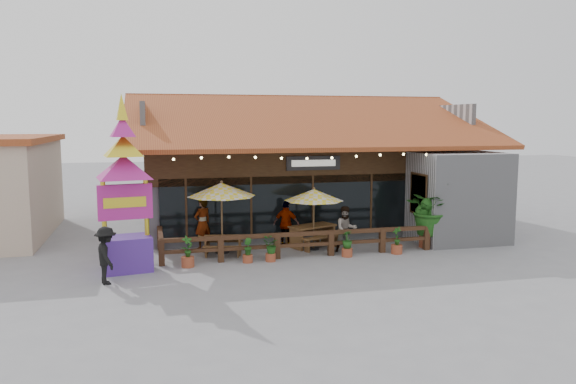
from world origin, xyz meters
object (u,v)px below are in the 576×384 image
object	(u,v)px
pedestrian	(106,255)
picnic_table_left	(223,242)
thai_sign_tower	(124,172)
picnic_table_right	(312,232)
umbrella_left	(221,190)
tropical_plant	(429,210)
umbrella_right	(314,195)

from	to	relation	value
pedestrian	picnic_table_left	bearing A→B (deg)	-69.02
thai_sign_tower	pedestrian	bearing A→B (deg)	-111.51
picnic_table_left	picnic_table_right	size ratio (longest dim) A/B	0.73
thai_sign_tower	pedestrian	size ratio (longest dim) A/B	3.54
umbrella_left	thai_sign_tower	world-z (taller)	thai_sign_tower
thai_sign_tower	tropical_plant	xyz separation A→B (m)	(11.18, 0.80, -1.81)
pedestrian	umbrella_right	bearing A→B (deg)	-84.44
umbrella_right	pedestrian	world-z (taller)	umbrella_right
picnic_table_right	pedestrian	size ratio (longest dim) A/B	1.27
umbrella_left	umbrella_right	xyz separation A→B (m)	(3.44, -0.30, -0.27)
umbrella_left	tropical_plant	size ratio (longest dim) A/B	1.07
umbrella_left	pedestrian	size ratio (longest dim) A/B	1.55
umbrella_right	tropical_plant	world-z (taller)	tropical_plant
picnic_table_left	thai_sign_tower	size ratio (longest dim) A/B	0.26
picnic_table_left	picnic_table_right	bearing A→B (deg)	6.71
picnic_table_right	umbrella_right	bearing A→B (deg)	-100.42
pedestrian	tropical_plant	bearing A→B (deg)	-95.23
umbrella_right	picnic_table_left	world-z (taller)	umbrella_right
picnic_table_right	tropical_plant	bearing A→B (deg)	-14.52
picnic_table_left	tropical_plant	xyz separation A→B (m)	(7.86, -0.71, 0.99)
umbrella_right	pedestrian	distance (m)	7.94
umbrella_right	umbrella_left	bearing A→B (deg)	175.09
umbrella_right	picnic_table_left	distance (m)	3.81
picnic_table_left	thai_sign_tower	world-z (taller)	thai_sign_tower
picnic_table_left	pedestrian	world-z (taller)	pedestrian
picnic_table_right	tropical_plant	distance (m)	4.56
thai_sign_tower	tropical_plant	size ratio (longest dim) A/B	2.44
thai_sign_tower	picnic_table_right	bearing A→B (deg)	15.69
picnic_table_right	thai_sign_tower	distance (m)	7.60
umbrella_left	picnic_table_right	world-z (taller)	umbrella_left
umbrella_left	thai_sign_tower	xyz separation A→B (m)	(-3.33, -1.77, 0.90)
umbrella_right	tropical_plant	distance (m)	4.51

